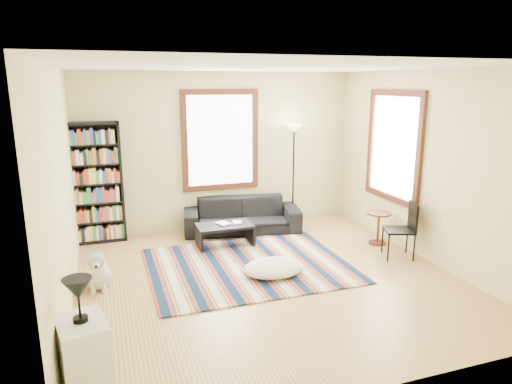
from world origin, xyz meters
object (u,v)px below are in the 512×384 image
object	(u,v)px
floor_cushion	(274,268)
dog	(97,268)
white_cabinet	(85,359)
bookshelf	(94,183)
sofa	(242,215)
side_table	(378,228)
folding_chair	(399,230)
coffee_table	(225,235)
floor_lamp	(293,176)

from	to	relation	value
floor_cushion	dog	distance (m)	2.34
white_cabinet	bookshelf	bearing A→B (deg)	76.03
sofa	side_table	size ratio (longest dim) A/B	3.79
bookshelf	folding_chair	size ratio (longest dim) A/B	2.33
floor_cushion	folding_chair	size ratio (longest dim) A/B	1.00
coffee_table	dog	bearing A→B (deg)	-152.83
sofa	floor_cushion	distance (m)	2.00
bookshelf	sofa	bearing A→B (deg)	-6.30
sofa	dog	distance (m)	2.96
side_table	dog	distance (m)	4.41
floor_cushion	dog	xyz separation A→B (m)	(-2.31, 0.34, 0.17)
bookshelf	dog	bearing A→B (deg)	-90.44
floor_cushion	side_table	world-z (taller)	side_table
side_table	floor_cushion	bearing A→B (deg)	-163.34
sofa	white_cabinet	distance (m)	4.59
floor_lamp	coffee_table	bearing A→B (deg)	-154.29
floor_cushion	white_cabinet	distance (m)	3.03
sofa	dog	size ratio (longest dim) A/B	3.65
floor_lamp	dog	xyz separation A→B (m)	(-3.49, -1.74, -0.65)
white_cabinet	sofa	bearing A→B (deg)	43.74
floor_cushion	dog	bearing A→B (deg)	171.56
coffee_table	dog	size ratio (longest dim) A/B	1.61
bookshelf	coffee_table	world-z (taller)	bookshelf
white_cabinet	floor_lamp	bearing A→B (deg)	35.09
folding_chair	dog	xyz separation A→B (m)	(-4.35, 0.33, -0.15)
floor_cushion	floor_lamp	size ratio (longest dim) A/B	0.46
sofa	floor_cushion	xyz separation A→B (m)	(-0.15, -1.99, -0.19)
sofa	floor_lamp	size ratio (longest dim) A/B	1.10
sofa	folding_chair	bearing A→B (deg)	-35.45
white_cabinet	dog	size ratio (longest dim) A/B	1.25
coffee_table	floor_lamp	xyz separation A→B (m)	(1.52, 0.73, 0.75)
coffee_table	bookshelf	bearing A→B (deg)	155.30
side_table	dog	size ratio (longest dim) A/B	0.96
bookshelf	white_cabinet	distance (m)	4.13
floor_lamp	white_cabinet	xyz separation A→B (m)	(-3.59, -3.91, -0.58)
coffee_table	floor_cushion	size ratio (longest dim) A/B	1.05
sofa	folding_chair	world-z (taller)	folding_chair
dog	side_table	bearing A→B (deg)	4.24
sofa	floor_cushion	size ratio (longest dim) A/B	2.38
sofa	coffee_table	xyz separation A→B (m)	(-0.49, -0.63, -0.12)
sofa	floor_cushion	bearing A→B (deg)	-83.56
bookshelf	side_table	world-z (taller)	bookshelf
folding_chair	white_cabinet	world-z (taller)	folding_chair
sofa	dog	xyz separation A→B (m)	(-2.46, -1.64, -0.02)
side_table	dog	bearing A→B (deg)	-176.33
bookshelf	white_cabinet	size ratio (longest dim) A/B	2.86
sofa	floor_lamp	bearing A→B (deg)	16.31
dog	coffee_table	bearing A→B (deg)	27.73
sofa	dog	bearing A→B (deg)	-135.49
white_cabinet	dog	xyz separation A→B (m)	(0.10, 2.16, -0.07)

